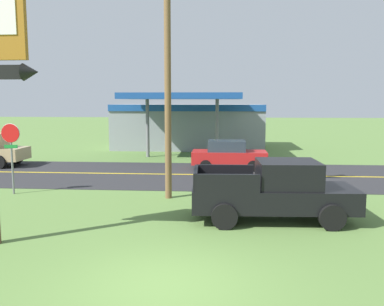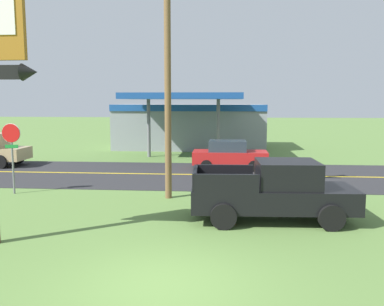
# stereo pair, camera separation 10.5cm
# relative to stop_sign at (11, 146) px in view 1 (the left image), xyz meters

# --- Properties ---
(ground_plane) EXTENTS (180.00, 180.00, 0.00)m
(ground_plane) POSITION_rel_stop_sign_xyz_m (7.49, -7.99, -2.03)
(ground_plane) COLOR #5B7F3D
(road_asphalt) EXTENTS (140.00, 8.00, 0.02)m
(road_asphalt) POSITION_rel_stop_sign_xyz_m (7.49, 5.01, -2.02)
(road_asphalt) COLOR #2B2B2D
(road_asphalt) RESTS_ON ground
(road_centre_line) EXTENTS (126.00, 0.20, 0.01)m
(road_centre_line) POSITION_rel_stop_sign_xyz_m (7.49, 5.01, -2.00)
(road_centre_line) COLOR gold
(road_centre_line) RESTS_ON road_asphalt
(stop_sign) EXTENTS (0.80, 0.08, 2.95)m
(stop_sign) POSITION_rel_stop_sign_xyz_m (0.00, 0.00, 0.00)
(stop_sign) COLOR slate
(stop_sign) RESTS_ON ground
(utility_pole) EXTENTS (1.79, 0.26, 9.34)m
(utility_pole) POSITION_rel_stop_sign_xyz_m (6.57, -0.20, 2.93)
(utility_pole) COLOR brown
(utility_pole) RESTS_ON ground
(gas_station) EXTENTS (12.00, 11.50, 4.40)m
(gas_station) POSITION_rel_stop_sign_xyz_m (5.91, 17.44, -0.08)
(gas_station) COLOR gray
(gas_station) RESTS_ON ground
(pickup_black_parked_on_lawn) EXTENTS (5.27, 2.40, 1.96)m
(pickup_black_parked_on_lawn) POSITION_rel_stop_sign_xyz_m (10.42, -3.03, -1.06)
(pickup_black_parked_on_lawn) COLOR black
(pickup_black_parked_on_lawn) RESTS_ON ground
(car_red_near_lane) EXTENTS (4.20, 2.00, 1.64)m
(car_red_near_lane) POSITION_rel_stop_sign_xyz_m (9.04, 7.01, -1.20)
(car_red_near_lane) COLOR red
(car_red_near_lane) RESTS_ON ground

